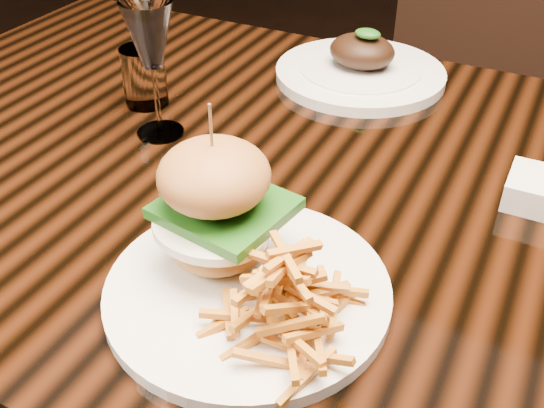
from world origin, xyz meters
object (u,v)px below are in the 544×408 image
at_px(chair_far, 467,75).
at_px(dining_table, 344,231).
at_px(wine_glass, 150,39).
at_px(far_dish, 360,69).
at_px(burger_plate, 246,254).

bearing_deg(chair_far, dining_table, -87.79).
height_order(dining_table, wine_glass, wine_glass).
height_order(dining_table, chair_far, chair_far).
bearing_deg(far_dish, wine_glass, -122.53).
distance_m(dining_table, burger_plate, 0.27).
relative_size(dining_table, wine_glass, 8.23).
height_order(wine_glass, chair_far, chair_far).
bearing_deg(dining_table, burger_plate, -95.12).
distance_m(burger_plate, chair_far, 1.16).
distance_m(dining_table, wine_glass, 0.37).
bearing_deg(chair_far, wine_glass, -106.19).
xyz_separation_m(burger_plate, chair_far, (0.01, 1.13, -0.27)).
relative_size(far_dish, chair_far, 0.30).
bearing_deg(burger_plate, far_dish, 119.80).
bearing_deg(burger_plate, wine_glass, 160.42).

